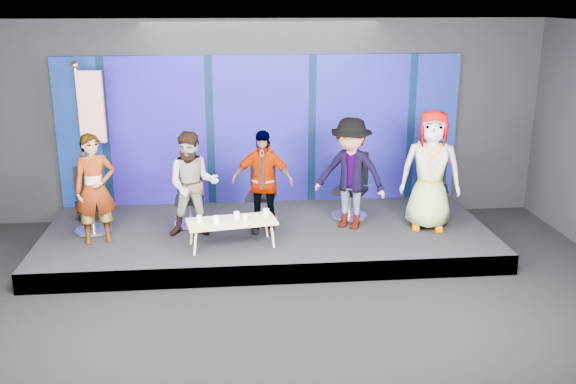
% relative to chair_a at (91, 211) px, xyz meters
% --- Properties ---
extents(ground, '(10.00, 10.00, 0.00)m').
position_rel_chair_a_xyz_m(ground, '(2.74, -2.61, -0.64)').
color(ground, black).
rests_on(ground, ground).
extents(room_walls, '(10.02, 8.02, 3.51)m').
position_rel_chair_a_xyz_m(room_walls, '(2.74, -2.61, 1.79)').
color(room_walls, black).
rests_on(room_walls, ground).
extents(riser, '(7.00, 3.00, 0.30)m').
position_rel_chair_a_xyz_m(riser, '(2.74, -0.11, -0.49)').
color(riser, black).
rests_on(riser, ground).
extents(backdrop, '(7.00, 0.08, 2.60)m').
position_rel_chair_a_xyz_m(backdrop, '(2.74, 1.34, 0.96)').
color(backdrop, '#072153').
rests_on(backdrop, riser).
extents(chair_a, '(0.71, 0.71, 1.02)m').
position_rel_chair_a_xyz_m(chair_a, '(0.00, 0.00, 0.00)').
color(chair_a, silver).
rests_on(chair_a, riser).
extents(panelist_a, '(0.69, 0.55, 1.65)m').
position_rel_chair_a_xyz_m(panelist_a, '(0.18, -0.47, 0.49)').
color(panelist_a, black).
rests_on(panelist_a, riser).
extents(chair_b, '(0.57, 0.57, 1.00)m').
position_rel_chair_a_xyz_m(chair_b, '(1.52, 0.17, -0.01)').
color(chair_b, silver).
rests_on(chair_b, riser).
extents(panelist_b, '(0.79, 0.62, 1.63)m').
position_rel_chair_a_xyz_m(panelist_b, '(1.61, -0.32, 0.48)').
color(panelist_b, black).
rests_on(panelist_b, riser).
extents(chair_c, '(0.67, 0.67, 1.00)m').
position_rel_chair_a_xyz_m(chair_c, '(2.68, 0.25, -0.01)').
color(chair_c, silver).
rests_on(chair_c, riser).
extents(panelist_c, '(1.01, 0.59, 1.62)m').
position_rel_chair_a_xyz_m(panelist_c, '(2.66, -0.25, 0.47)').
color(panelist_c, black).
rests_on(panelist_c, riser).
extents(chair_d, '(0.83, 0.83, 1.09)m').
position_rel_chair_a_xyz_m(chair_d, '(4.16, 0.31, 0.02)').
color(chair_d, silver).
rests_on(chair_d, riser).
extents(panelist_d, '(1.32, 1.12, 1.77)m').
position_rel_chair_a_xyz_m(panelist_d, '(4.05, -0.18, 0.55)').
color(panelist_d, black).
rests_on(panelist_d, riser).
extents(chair_e, '(0.81, 0.81, 1.17)m').
position_rel_chair_a_xyz_m(chair_e, '(5.47, 0.13, 0.05)').
color(chair_e, silver).
rests_on(chair_e, riser).
extents(panelist_e, '(1.05, 0.83, 1.90)m').
position_rel_chair_a_xyz_m(panelist_e, '(5.29, -0.35, 0.61)').
color(panelist_e, black).
rests_on(panelist_e, riser).
extents(coffee_table, '(1.36, 0.75, 0.40)m').
position_rel_chair_a_xyz_m(coffee_table, '(2.17, -0.83, 0.03)').
color(coffee_table, tan).
rests_on(coffee_table, riser).
extents(mug_a, '(0.08, 0.08, 0.09)m').
position_rel_chair_a_xyz_m(mug_a, '(1.70, -0.85, 0.11)').
color(mug_a, white).
rests_on(mug_a, coffee_table).
extents(mug_b, '(0.09, 0.09, 0.11)m').
position_rel_chair_a_xyz_m(mug_b, '(1.95, -0.93, 0.12)').
color(mug_b, white).
rests_on(mug_b, coffee_table).
extents(mug_c, '(0.08, 0.08, 0.10)m').
position_rel_chair_a_xyz_m(mug_c, '(2.25, -0.74, 0.11)').
color(mug_c, white).
rests_on(mug_c, coffee_table).
extents(mug_d, '(0.07, 0.07, 0.09)m').
position_rel_chair_a_xyz_m(mug_d, '(2.37, -0.84, 0.10)').
color(mug_d, white).
rests_on(mug_d, coffee_table).
extents(mug_e, '(0.09, 0.09, 0.11)m').
position_rel_chair_a_xyz_m(mug_e, '(2.69, -0.67, 0.12)').
color(mug_e, white).
rests_on(mug_e, coffee_table).
extents(flag_stand, '(0.59, 0.34, 2.59)m').
position_rel_chair_a_xyz_m(flag_stand, '(-0.06, 0.57, 1.03)').
color(flag_stand, black).
rests_on(flag_stand, riser).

